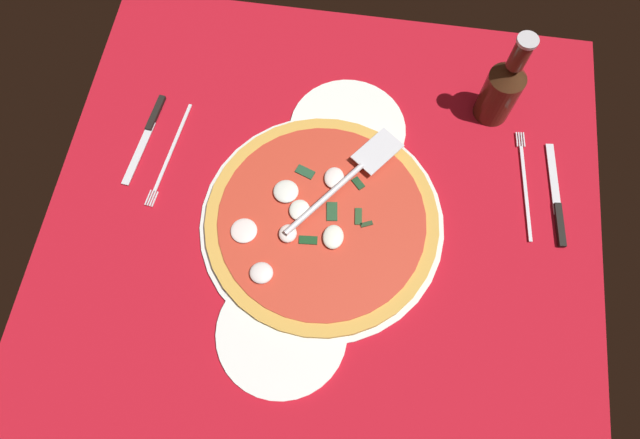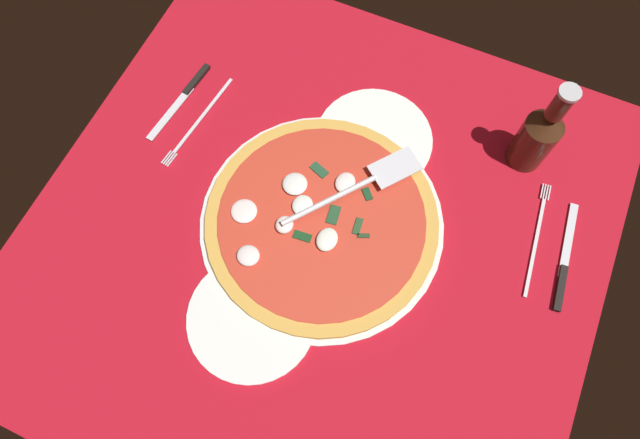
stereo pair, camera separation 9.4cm
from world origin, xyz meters
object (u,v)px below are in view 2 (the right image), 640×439
(dinner_plate_right, at_px, (374,139))
(place_setting_far, at_px, (192,109))
(dinner_plate_left, at_px, (252,318))
(pizza_server, at_px, (357,186))
(place_setting_near, at_px, (550,253))
(beer_bottle, at_px, (539,135))
(pizza, at_px, (319,220))

(dinner_plate_right, relative_size, place_setting_far, 0.92)
(dinner_plate_left, height_order, pizza_server, pizza_server)
(pizza_server, bearing_deg, place_setting_near, -46.44)
(pizza_server, relative_size, beer_bottle, 1.10)
(pizza, bearing_deg, place_setting_far, 70.11)
(place_setting_far, bearing_deg, place_setting_near, 96.40)
(pizza, bearing_deg, dinner_plate_right, -7.83)
(pizza_server, distance_m, beer_bottle, 0.32)
(pizza, xyz_separation_m, place_setting_near, (0.11, -0.39, -0.01))
(place_setting_far, bearing_deg, pizza, 76.85)
(pizza_server, bearing_deg, place_setting_far, 121.33)
(pizza_server, height_order, beer_bottle, beer_bottle)
(pizza, relative_size, pizza_server, 1.76)
(place_setting_near, xyz_separation_m, beer_bottle, (0.16, 0.10, 0.08))
(pizza_server, bearing_deg, dinner_plate_left, -156.67)
(place_setting_far, relative_size, beer_bottle, 1.13)
(place_setting_far, bearing_deg, pizza_server, 90.36)
(dinner_plate_left, relative_size, pizza_server, 0.93)
(pizza, distance_m, beer_bottle, 0.40)
(place_setting_far, bearing_deg, dinner_plate_right, 109.61)
(dinner_plate_right, distance_m, pizza_server, 0.12)
(pizza_server, xyz_separation_m, place_setting_near, (0.04, -0.35, -0.04))
(dinner_plate_right, xyz_separation_m, beer_bottle, (0.08, -0.26, 0.08))
(dinner_plate_right, bearing_deg, pizza, 172.17)
(dinner_plate_left, distance_m, beer_bottle, 0.57)
(dinner_plate_left, xyz_separation_m, beer_bottle, (0.47, -0.32, 0.08))
(pizza_server, xyz_separation_m, beer_bottle, (0.20, -0.25, 0.04))
(pizza_server, distance_m, place_setting_near, 0.35)
(dinner_plate_left, relative_size, beer_bottle, 1.02)
(place_setting_near, bearing_deg, place_setting_far, 84.04)
(pizza_server, distance_m, place_setting_far, 0.36)
(dinner_plate_left, bearing_deg, beer_bottle, -34.45)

